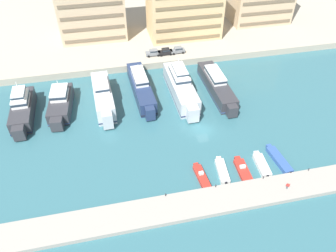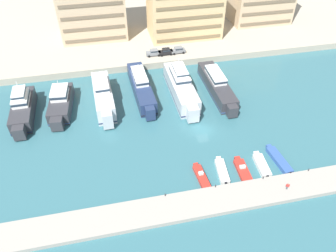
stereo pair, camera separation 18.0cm
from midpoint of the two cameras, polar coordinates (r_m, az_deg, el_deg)
The scene contains 23 objects.
ground_plane at distance 71.82m, azimuth 6.29°, elevation -0.69°, with size 400.00×400.00×0.00m, color #336670.
quay_promenade at distance 123.24m, azimuth -2.51°, elevation 18.86°, with size 180.00×70.00×1.90m, color #ADA38E.
pier_dock at distance 59.88m, azimuth 11.58°, elevation -12.07°, with size 120.00×5.57×0.89m, color #9E998E.
yacht_charcoal_far_left at distance 80.65m, azimuth -23.94°, elevation 2.88°, with size 4.61×16.93×7.93m.
yacht_charcoal_left at distance 79.86m, azimuth -18.13°, elevation 3.90°, with size 5.74×16.04×6.56m.
yacht_silver_mid_left at distance 78.37m, azimuth -11.13°, elevation 5.11°, with size 4.73×18.86×7.68m.
yacht_navy_center_left at distance 81.01m, azimuth -4.61°, elevation 6.78°, with size 4.74×21.76×6.79m.
yacht_silver_center at distance 79.99m, azimuth 2.36°, elevation 6.89°, with size 5.01×21.55×8.77m.
yacht_charcoal_center_right at distance 82.69m, azimuth 8.59°, elevation 7.06°, with size 4.44×21.73×6.39m.
motorboat_red_far_left at distance 62.00m, azimuth 5.90°, elevation -8.73°, with size 2.01×6.62×1.33m.
motorboat_white_left at distance 63.36m, azimuth 9.45°, elevation -7.67°, with size 2.34×6.75×1.48m.
motorboat_red_mid_left at distance 64.39m, azimuth 12.91°, elevation -7.43°, with size 2.19×6.56×1.29m.
motorboat_white_center_left at distance 66.03m, azimuth 16.05°, elevation -6.51°, with size 2.25×6.66×1.40m.
motorboat_blue_center at distance 68.06m, azimuth 18.80°, elevation -5.57°, with size 2.50×8.14×0.90m.
car_grey_far_left at distance 94.01m, azimuth -2.47°, elevation 12.69°, with size 4.12×1.97×1.80m.
car_black_left at distance 94.41m, azimuth -0.33°, elevation 12.86°, with size 4.16×2.04×1.80m.
car_grey_mid_left at distance 95.27m, azimuth 1.83°, elevation 13.12°, with size 4.19×2.10×1.80m.
apartment_block_left at distance 102.78m, azimuth 2.98°, elevation 20.57°, with size 21.51×12.79×21.25m.
pedestrian_near_edge at distance 62.23m, azimuth 20.20°, elevation -9.76°, with size 0.53×0.40×1.55m.
bollard_west at distance 58.10m, azimuth -0.40°, elevation -11.87°, with size 0.20×0.20×0.61m.
bollard_west_mid at distance 59.88m, azimuth 8.34°, elevation -10.28°, with size 0.20×0.20×0.61m.
bollard_east_mid at distance 62.95m, azimuth 16.33°, elevation -8.62°, with size 0.20×0.20×0.61m.
bollard_east at distance 67.14m, azimuth 23.38°, elevation -6.99°, with size 0.20×0.20×0.61m.
Camera 2 is at (-18.70, -50.37, 47.63)m, focal length 35.00 mm.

